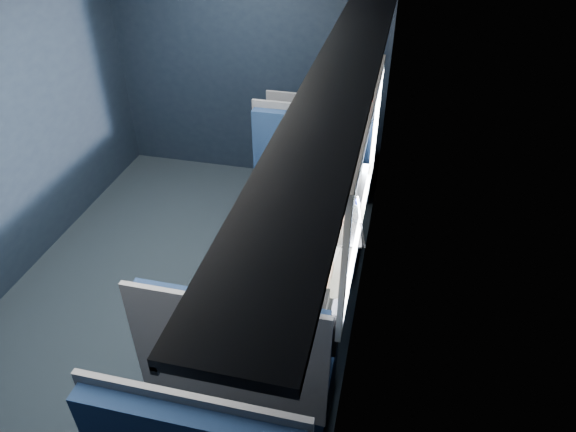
% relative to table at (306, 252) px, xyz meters
% --- Properties ---
extents(ground, '(2.80, 4.20, 0.01)m').
position_rel_table_xyz_m(ground, '(-1.03, 0.00, -0.67)').
color(ground, black).
extents(room_shell, '(3.00, 4.40, 2.40)m').
position_rel_table_xyz_m(room_shell, '(-1.01, 0.00, 0.81)').
color(room_shell, black).
rests_on(room_shell, ground).
extents(table, '(0.62, 1.00, 0.74)m').
position_rel_table_xyz_m(table, '(0.00, 0.00, 0.00)').
color(table, '#54565E').
rests_on(table, ground).
extents(seat_bay_near, '(1.04, 0.62, 1.26)m').
position_rel_table_xyz_m(seat_bay_near, '(-0.19, 0.87, -0.24)').
color(seat_bay_near, '#0C1936').
rests_on(seat_bay_near, ground).
extents(seat_bay_far, '(1.04, 0.62, 1.26)m').
position_rel_table_xyz_m(seat_bay_far, '(-0.18, -0.87, -0.25)').
color(seat_bay_far, '#0C1936').
rests_on(seat_bay_far, ground).
extents(seat_row_front, '(1.04, 0.51, 1.16)m').
position_rel_table_xyz_m(seat_row_front, '(-0.18, 1.80, -0.25)').
color(seat_row_front, '#0C1936').
rests_on(seat_row_front, ground).
extents(man, '(0.53, 0.56, 1.32)m').
position_rel_table_xyz_m(man, '(0.07, 0.70, 0.06)').
color(man, black).
rests_on(man, ground).
extents(woman, '(0.53, 0.56, 1.32)m').
position_rel_table_xyz_m(woman, '(0.07, -0.71, 0.06)').
color(woman, black).
rests_on(woman, ground).
extents(papers, '(0.59, 0.79, 0.01)m').
position_rel_table_xyz_m(papers, '(-0.01, 0.04, 0.08)').
color(papers, white).
rests_on(papers, table).
extents(laptop, '(0.29, 0.35, 0.24)m').
position_rel_table_xyz_m(laptop, '(0.29, 0.16, 0.14)').
color(laptop, silver).
rests_on(laptop, table).
extents(bottle_small, '(0.06, 0.06, 0.19)m').
position_rel_table_xyz_m(bottle_small, '(0.30, 0.33, 0.16)').
color(bottle_small, silver).
rests_on(bottle_small, table).
extents(cup, '(0.08, 0.08, 0.10)m').
position_rel_table_xyz_m(cup, '(0.17, 0.37, 0.13)').
color(cup, white).
rests_on(cup, table).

